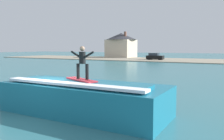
# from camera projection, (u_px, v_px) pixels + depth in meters

# --- Properties ---
(ground_plane) EXTENTS (260.00, 260.00, 0.00)m
(ground_plane) POSITION_uv_depth(u_px,v_px,m) (47.00, 114.00, 11.84)
(ground_plane) COLOR #316E78
(wave_crest) EXTENTS (8.41, 3.33, 1.71)m
(wave_crest) POSITION_uv_depth(u_px,v_px,m) (83.00, 98.00, 11.85)
(wave_crest) COLOR #1A6F8A
(wave_crest) RESTS_ON ground_plane
(surfboard) EXTENTS (2.24, 1.36, 0.06)m
(surfboard) POSITION_uv_depth(u_px,v_px,m) (81.00, 80.00, 11.65)
(surfboard) COLOR #D8333F
(surfboard) RESTS_ON wave_crest
(surfer) EXTENTS (1.35, 0.32, 1.61)m
(surfer) POSITION_uv_depth(u_px,v_px,m) (82.00, 61.00, 11.51)
(surfer) COLOR black
(surfer) RESTS_ON surfboard
(shoreline_bank) EXTENTS (120.00, 18.52, 0.16)m
(shoreline_bank) POSITION_uv_depth(u_px,v_px,m) (202.00, 61.00, 56.75)
(shoreline_bank) COLOR gray
(shoreline_bank) RESTS_ON ground_plane
(car_near_shore) EXTENTS (4.28, 2.11, 1.86)m
(car_near_shore) POSITION_uv_depth(u_px,v_px,m) (155.00, 57.00, 60.04)
(car_near_shore) COLOR black
(car_near_shore) RESTS_ON ground_plane
(house_with_chimney) EXTENTS (9.64, 9.64, 8.10)m
(house_with_chimney) POSITION_uv_depth(u_px,v_px,m) (121.00, 44.00, 74.93)
(house_with_chimney) COLOR beige
(house_with_chimney) RESTS_ON ground_plane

